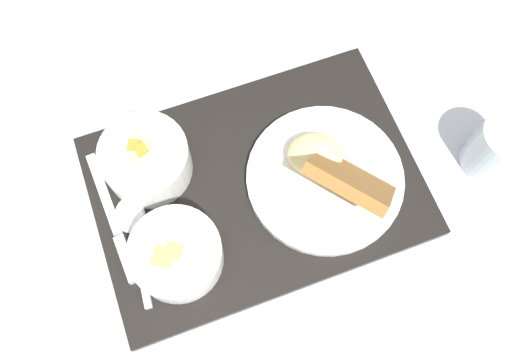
% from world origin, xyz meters
% --- Properties ---
extents(ground_plane, '(4.00, 4.00, 0.00)m').
position_xyz_m(ground_plane, '(0.00, 0.00, 0.00)').
color(ground_plane, silver).
extents(serving_tray, '(0.45, 0.33, 0.02)m').
position_xyz_m(serving_tray, '(0.00, 0.00, 0.01)').
color(serving_tray, black).
rests_on(serving_tray, ground_plane).
extents(bowl_salad, '(0.12, 0.12, 0.07)m').
position_xyz_m(bowl_salad, '(-0.13, 0.06, 0.05)').
color(bowl_salad, white).
rests_on(bowl_salad, serving_tray).
extents(bowl_soup, '(0.11, 0.11, 0.06)m').
position_xyz_m(bowl_soup, '(-0.12, -0.07, 0.05)').
color(bowl_soup, white).
rests_on(bowl_soup, serving_tray).
extents(plate_main, '(0.21, 0.21, 0.10)m').
position_xyz_m(plate_main, '(0.09, -0.02, 0.04)').
color(plate_main, white).
rests_on(plate_main, serving_tray).
extents(knife, '(0.04, 0.19, 0.01)m').
position_xyz_m(knife, '(-0.19, -0.03, 0.02)').
color(knife, silver).
rests_on(knife, serving_tray).
extents(spoon, '(0.04, 0.15, 0.01)m').
position_xyz_m(spoon, '(-0.17, -0.02, 0.02)').
color(spoon, silver).
rests_on(spoon, serving_tray).
extents(glass_water, '(0.07, 0.07, 0.09)m').
position_xyz_m(glass_water, '(0.32, -0.04, 0.04)').
color(glass_water, silver).
rests_on(glass_water, ground_plane).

